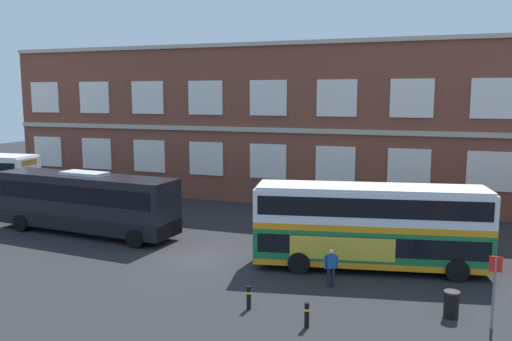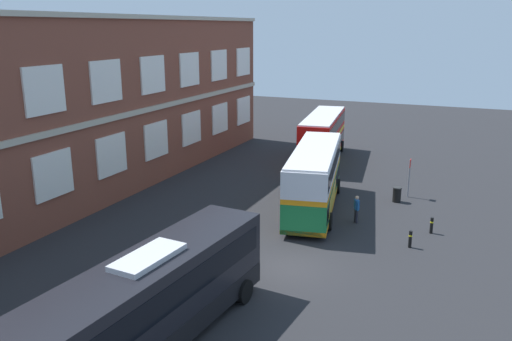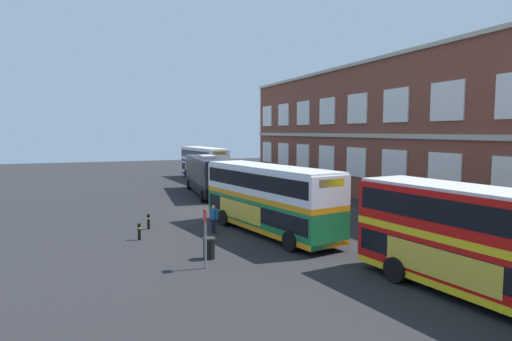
% 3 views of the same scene
% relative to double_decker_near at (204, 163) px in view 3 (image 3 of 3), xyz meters
% --- Properties ---
extents(ground_plane, '(120.00, 120.00, 0.00)m').
position_rel_double_decker_near_xyz_m(ground_plane, '(21.28, -3.16, -2.15)').
color(ground_plane, '#232326').
extents(brick_terminal_building, '(51.62, 8.19, 12.27)m').
position_rel_double_decker_near_xyz_m(brick_terminal_building, '(23.13, 12.82, 3.84)').
color(brick_terminal_building, brown).
rests_on(brick_terminal_building, ground).
extents(double_decker_near, '(11.19, 3.63, 4.07)m').
position_rel_double_decker_near_xyz_m(double_decker_near, '(0.00, 0.00, 0.00)').
color(double_decker_near, silver).
rests_on(double_decker_near, ground).
extents(double_decker_middle, '(11.29, 4.63, 4.07)m').
position_rel_double_decker_near_xyz_m(double_decker_middle, '(29.88, -3.78, 0.00)').
color(double_decker_middle, '#197038').
rests_on(double_decker_middle, ground).
extents(double_decker_far, '(11.25, 4.08, 4.07)m').
position_rel_double_decker_near_xyz_m(double_decker_far, '(42.63, -0.58, 0.00)').
color(double_decker_far, red).
rests_on(double_decker_far, ground).
extents(touring_coach, '(12.17, 3.65, 3.80)m').
position_rel_double_decker_near_xyz_m(touring_coach, '(12.84, -2.97, -0.24)').
color(touring_coach, black).
rests_on(touring_coach, ground).
extents(waiting_passenger, '(0.60, 0.40, 1.70)m').
position_rel_double_decker_near_xyz_m(waiting_passenger, '(28.65, -6.84, -1.22)').
color(waiting_passenger, black).
rests_on(waiting_passenger, ground).
extents(bus_stand_flag, '(0.44, 0.10, 2.70)m').
position_rel_double_decker_near_xyz_m(bus_stand_flag, '(34.99, -9.02, -0.51)').
color(bus_stand_flag, slate).
rests_on(bus_stand_flag, ground).
extents(station_litter_bin, '(0.60, 0.60, 1.03)m').
position_rel_double_decker_near_xyz_m(station_litter_bin, '(33.61, -8.48, -1.63)').
color(station_litter_bin, black).
rests_on(station_litter_bin, ground).
extents(safety_bollard_west, '(0.19, 0.19, 0.95)m').
position_rel_double_decker_near_xyz_m(safety_bollard_west, '(28.67, -11.20, -1.66)').
color(safety_bollard_west, black).
rests_on(safety_bollard_west, ground).
extents(safety_bollard_east, '(0.19, 0.19, 0.95)m').
position_rel_double_decker_near_xyz_m(safety_bollard_east, '(26.11, -10.35, -1.66)').
color(safety_bollard_east, black).
rests_on(safety_bollard_east, ground).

